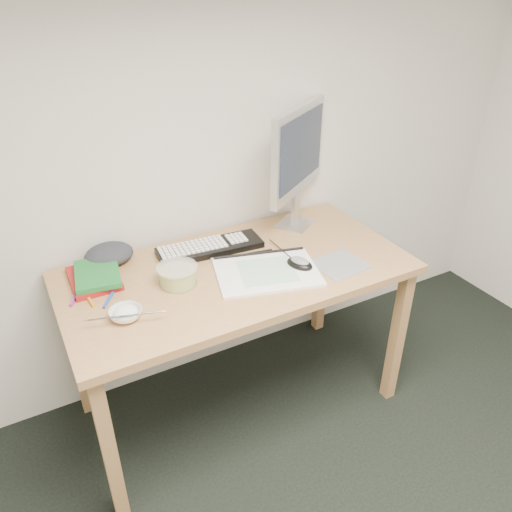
{
  "coord_description": "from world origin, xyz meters",
  "views": [
    {
      "loc": [
        -0.74,
        -0.11,
        1.81
      ],
      "look_at": [
        0.05,
        1.36,
        0.83
      ],
      "focal_mm": 35.0,
      "sensor_mm": 36.0,
      "label": 1
    }
  ],
  "objects": [
    {
      "name": "desk",
      "position": [
        0.0,
        1.43,
        0.67
      ],
      "size": [
        1.4,
        0.7,
        0.75
      ],
      "color": "#A67C4C",
      "rests_on": "ground"
    },
    {
      "name": "mousepad",
      "position": [
        0.39,
        1.26,
        0.75
      ],
      "size": [
        0.22,
        0.2,
        0.0
      ],
      "primitive_type": "cube",
      "rotation": [
        0.0,
        0.0,
        0.1
      ],
      "color": "slate",
      "rests_on": "desk"
    },
    {
      "name": "sketchpad",
      "position": [
        0.09,
        1.34,
        0.76
      ],
      "size": [
        0.46,
        0.38,
        0.01
      ],
      "primitive_type": "cube",
      "rotation": [
        0.0,
        0.0,
        -0.27
      ],
      "color": "white",
      "rests_on": "desk"
    },
    {
      "name": "keyboard",
      "position": [
        -0.03,
        1.62,
        0.76
      ],
      "size": [
        0.46,
        0.18,
        0.03
      ],
      "primitive_type": "cube",
      "rotation": [
        0.0,
        0.0,
        -0.08
      ],
      "color": "black",
      "rests_on": "desk"
    },
    {
      "name": "monitor",
      "position": [
        0.42,
        1.65,
        1.1
      ],
      "size": [
        0.41,
        0.29,
        0.55
      ],
      "rotation": [
        0.0,
        0.0,
        0.59
      ],
      "color": "silver",
      "rests_on": "desk"
    },
    {
      "name": "mouse",
      "position": [
        0.23,
        1.31,
        0.78
      ],
      "size": [
        0.11,
        0.13,
        0.04
      ],
      "primitive_type": "ellipsoid",
      "rotation": [
        0.0,
        0.0,
        0.38
      ],
      "color": "black",
      "rests_on": "sketchpad"
    },
    {
      "name": "rice_bowl",
      "position": [
        -0.48,
        1.32,
        0.77
      ],
      "size": [
        0.12,
        0.12,
        0.04
      ],
      "primitive_type": "imported",
      "rotation": [
        0.0,
        0.0,
        -0.09
      ],
      "color": "white",
      "rests_on": "desk"
    },
    {
      "name": "chopsticks",
      "position": [
        -0.49,
        1.28,
        0.79
      ],
      "size": [
        0.25,
        0.09,
        0.02
      ],
      "primitive_type": "cylinder",
      "rotation": [
        0.0,
        1.57,
        -0.29
      ],
      "color": "#ABABAD",
      "rests_on": "rice_bowl"
    },
    {
      "name": "fruit_tub",
      "position": [
        -0.25,
        1.44,
        0.79
      ],
      "size": [
        0.16,
        0.16,
        0.08
      ],
      "primitive_type": "cylinder",
      "rotation": [
        0.0,
        0.0,
        -0.04
      ],
      "color": "#DDD84E",
      "rests_on": "desk"
    },
    {
      "name": "book_red",
      "position": [
        -0.53,
        1.61,
        0.76
      ],
      "size": [
        0.18,
        0.24,
        0.02
      ],
      "primitive_type": "cube",
      "rotation": [
        0.0,
        0.0,
        -0.01
      ],
      "color": "maroon",
      "rests_on": "desk"
    },
    {
      "name": "book_green",
      "position": [
        -0.51,
        1.6,
        0.78
      ],
      "size": [
        0.2,
        0.25,
        0.02
      ],
      "primitive_type": "cube",
      "rotation": [
        0.0,
        0.0,
        -0.15
      ],
      "color": "#196428",
      "rests_on": "book_red"
    },
    {
      "name": "cloth_lump",
      "position": [
        -0.44,
        1.73,
        0.78
      ],
      "size": [
        0.18,
        0.15,
        0.07
      ],
      "primitive_type": "ellipsoid",
      "rotation": [
        0.0,
        0.0,
        0.09
      ],
      "color": "#292B32",
      "rests_on": "desk"
    },
    {
      "name": "pencil_pink",
      "position": [
        0.03,
        1.43,
        0.75
      ],
      "size": [
        0.18,
        0.11,
        0.01
      ],
      "primitive_type": "cylinder",
      "rotation": [
        0.0,
        1.57,
        -0.53
      ],
      "color": "pink",
      "rests_on": "desk"
    },
    {
      "name": "pencil_tan",
      "position": [
        -0.03,
        1.51,
        0.75
      ],
      "size": [
        0.13,
        0.13,
        0.01
      ],
      "primitive_type": "cylinder",
      "rotation": [
        0.0,
        1.57,
        -0.78
      ],
      "color": "#A38A56",
      "rests_on": "desk"
    },
    {
      "name": "pencil_black",
      "position": [
        0.11,
        1.51,
        0.75
      ],
      "size": [
        0.19,
        0.04,
        0.01
      ],
      "primitive_type": "cylinder",
      "rotation": [
        0.0,
        1.57,
        -0.15
      ],
      "color": "black",
      "rests_on": "desk"
    },
    {
      "name": "marker_blue",
      "position": [
        -0.51,
        1.46,
        0.76
      ],
      "size": [
        0.08,
        0.11,
        0.01
      ],
      "primitive_type": "cylinder",
      "rotation": [
        0.0,
        1.57,
        1.0
      ],
      "color": "#1F3FA9",
      "rests_on": "desk"
    },
    {
      "name": "marker_orange",
      "position": [
        -0.57,
        1.5,
        0.76
      ],
      "size": [
        0.02,
        0.12,
        0.01
      ],
      "primitive_type": "cylinder",
      "rotation": [
        0.0,
        1.57,
        1.67
      ],
      "color": "orange",
      "rests_on": "desk"
    },
    {
      "name": "marker_purple",
      "position": [
        -0.61,
        1.54,
        0.76
      ],
      "size": [
        0.07,
        0.12,
        0.01
      ],
      "primitive_type": "cylinder",
      "rotation": [
        0.0,
        1.57,
        1.1
      ],
      "color": "#822791",
      "rests_on": "desk"
    }
  ]
}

